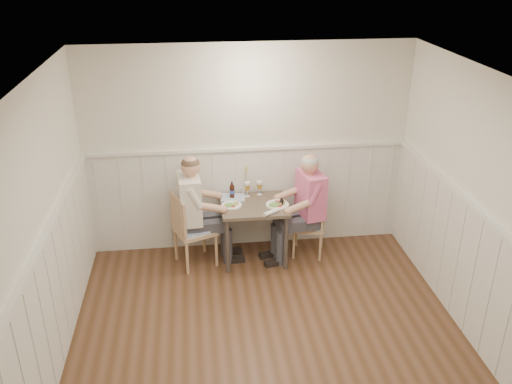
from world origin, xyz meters
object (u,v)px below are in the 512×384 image
at_px(man_in_pink, 307,215).
at_px(diner_cream, 194,219).
at_px(dining_table, 254,212).
at_px(beer_bottle, 232,191).
at_px(chair_right, 313,222).
at_px(grass_vase, 244,180).
at_px(chair_left, 190,227).

relative_size(man_in_pink, diner_cream, 0.97).
bearing_deg(dining_table, man_in_pink, -2.27).
height_order(dining_table, beer_bottle, beer_bottle).
height_order(chair_right, grass_vase, grass_vase).
distance_m(dining_table, chair_right, 0.77).
distance_m(dining_table, beer_bottle, 0.38).
height_order(chair_left, beer_bottle, beer_bottle).
bearing_deg(man_in_pink, diner_cream, 179.42).
height_order(dining_table, grass_vase, grass_vase).
bearing_deg(chair_left, beer_bottle, 26.46).
distance_m(dining_table, man_in_pink, 0.65).
relative_size(beer_bottle, grass_vase, 0.52).
bearing_deg(grass_vase, chair_right, -19.55).
height_order(chair_left, grass_vase, grass_vase).
bearing_deg(chair_right, grass_vase, 160.45).
bearing_deg(grass_vase, dining_table, -74.76).
bearing_deg(chair_left, chair_right, 2.63).
distance_m(chair_right, diner_cream, 1.47).
bearing_deg(diner_cream, man_in_pink, -0.58).
distance_m(chair_right, beer_bottle, 1.08).
height_order(dining_table, man_in_pink, man_in_pink).
distance_m(diner_cream, beer_bottle, 0.58).
relative_size(chair_left, grass_vase, 2.28).
relative_size(chair_right, diner_cream, 0.58).
xyz_separation_m(dining_table, chair_right, (0.74, 0.02, -0.20)).
relative_size(man_in_pink, grass_vase, 3.37).
bearing_deg(man_in_pink, chair_left, -178.92).
bearing_deg(man_in_pink, chair_right, 24.72).
relative_size(dining_table, man_in_pink, 0.58).
bearing_deg(chair_right, diner_cream, -178.87).
relative_size(chair_right, chair_left, 0.87).
relative_size(chair_right, man_in_pink, 0.59).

